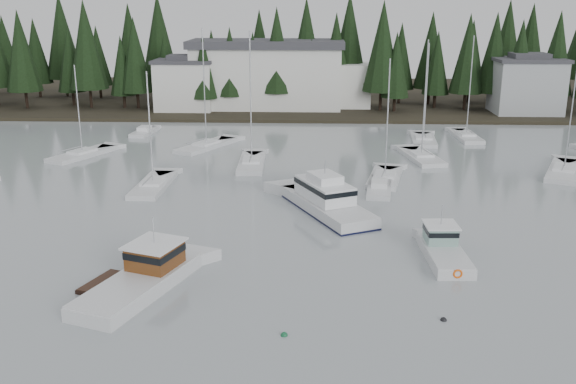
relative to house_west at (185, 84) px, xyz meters
name	(u,v)px	position (x,y,z in m)	size (l,w,h in m)	color
far_shore_land	(299,97)	(18.00, 18.00, -4.65)	(240.00, 54.00, 1.00)	black
conifer_treeline	(298,106)	(18.00, 7.00, -4.65)	(200.00, 22.00, 20.00)	black
house_west	(185,84)	(0.00, 0.00, 0.00)	(9.54, 7.42, 8.75)	silver
house_east_a	(527,85)	(54.00, -1.00, 0.25)	(10.60, 8.48, 9.25)	#999EA0
harbor_inn	(279,75)	(15.04, 3.34, 1.12)	(29.50, 11.50, 10.90)	silver
lobster_boat_brown	(141,280)	(9.97, -66.45, -4.09)	(7.12, 10.54, 4.95)	silver
cabin_cruiser_center	(326,203)	(21.92, -50.44, -3.90)	(8.42, 12.14, 5.04)	silver
lobster_boat_teal	(443,251)	(29.98, -60.53, -4.17)	(2.87, 7.44, 4.07)	silver
sailboat_0	(207,147)	(7.52, -25.89, -4.57)	(7.02, 9.91, 14.97)	silver
sailboat_2	(421,158)	(33.19, -30.81, -4.58)	(4.58, 9.16, 13.96)	silver
sailboat_4	(154,187)	(5.21, -43.69, -4.60)	(2.97, 9.21, 11.74)	silver
sailboat_5	(466,138)	(40.98, -18.87, -4.57)	(3.09, 8.53, 13.80)	silver
sailboat_6	(83,156)	(-6.24, -31.05, -4.60)	(6.35, 9.39, 11.08)	silver
sailboat_7	(564,172)	(47.23, -36.64, -4.59)	(6.97, 10.46, 13.72)	silver
sailboat_9	(385,179)	(28.04, -40.13, -4.59)	(4.58, 8.54, 12.68)	silver
sailboat_11	(252,164)	(13.95, -34.49, -4.57)	(3.03, 9.62, 15.02)	silver
sailboat_12	(423,141)	(34.97, -21.37, -4.58)	(3.67, 8.33, 13.02)	silver
runabout_1	(379,190)	(27.09, -44.05, -4.52)	(3.00, 6.95, 1.42)	silver
runabout_3	(145,133)	(-2.34, -17.61, -4.52)	(2.82, 6.57, 1.42)	silver
mooring_buoy_green	(284,335)	(19.24, -72.05, -4.65)	(0.40, 0.40, 0.40)	#145933
mooring_buoy_dark	(443,320)	(28.23, -69.97, -4.65)	(0.38, 0.38, 0.38)	black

